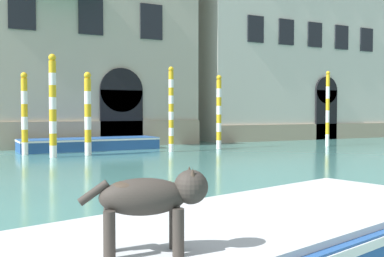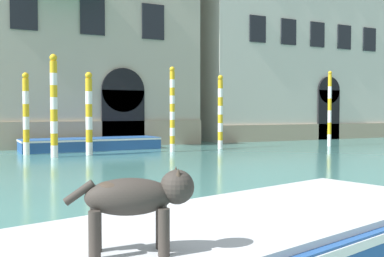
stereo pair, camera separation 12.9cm
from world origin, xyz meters
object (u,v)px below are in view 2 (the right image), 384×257
Objects in this scene: dog_on_deck at (138,198)px; mooring_pole_2 at (89,113)px; mooring_pole_1 at (54,105)px; mooring_pole_4 at (330,108)px; mooring_pole_3 at (26,113)px; mooring_pole_0 at (220,112)px; mooring_pole_5 at (172,109)px; boat_moored_near_palazzo at (91,144)px.

mooring_pole_2 is (2.99, 14.87, 0.55)m from dog_on_deck.
mooring_pole_1 is 13.24m from mooring_pole_4.
mooring_pole_1 is 1.18× the size of mooring_pole_3.
mooring_pole_1 is (-7.53, -0.66, 0.24)m from mooring_pole_0.
mooring_pole_5 is at bearing -170.65° from mooring_pole_0.
mooring_pole_4 is (13.24, -0.28, -0.07)m from mooring_pole_1.
boat_moored_near_palazzo is (3.61, 17.26, -0.83)m from dog_on_deck.
mooring_pole_4 reaches higher than boat_moored_near_palazzo.
mooring_pole_1 reaches higher than mooring_pole_2.
mooring_pole_4 is 8.32m from mooring_pole_5.
mooring_pole_1 is 1.18× the size of mooring_pole_2.
mooring_pole_4 is at bearing -3.50° from mooring_pole_5.
mooring_pole_4 is (5.71, -0.94, 0.16)m from mooring_pole_0.
mooring_pole_0 is at bearing 4.98° from mooring_pole_1.
mooring_pole_1 is at bearing 99.82° from dog_on_deck.
boat_moored_near_palazzo is 1.81× the size of mooring_pole_0.
mooring_pole_0 is 1.04× the size of mooring_pole_3.
mooring_pole_5 is at bearing -12.03° from mooring_pole_3.
mooring_pole_1 is at bearing -128.06° from boat_moored_near_palazzo.
mooring_pole_2 is (-6.13, -0.30, -0.06)m from mooring_pole_0.
mooring_pole_2 is 1.00× the size of mooring_pole_3.
boat_moored_near_palazzo is 11.73m from mooring_pole_4.
mooring_pole_5 reaches higher than mooring_pole_3.
boat_moored_near_palazzo is 1.65× the size of mooring_pole_4.
mooring_pole_1 is 1.47m from mooring_pole_2.
mooring_pole_3 is (-2.26, 1.11, -0.01)m from mooring_pole_2.
boat_moored_near_palazzo is 2.83m from mooring_pole_2.
mooring_pole_0 reaches higher than mooring_pole_3.
boat_moored_near_palazzo is at bearing 94.26° from dog_on_deck.
boat_moored_near_palazzo is 1.70× the size of mooring_pole_5.
mooring_pole_5 is at bearing 176.50° from mooring_pole_4.
dog_on_deck is at bearing -121.02° from mooring_pole_0.
mooring_pole_4 is at bearing -7.05° from mooring_pole_3.
mooring_pole_0 is 8.43m from mooring_pole_3.
mooring_pole_2 reaches higher than mooring_pole_3.
mooring_pole_3 is (-2.88, -1.28, 1.38)m from boat_moored_near_palazzo.
mooring_pole_5 is (4.94, 0.23, -0.12)m from mooring_pole_1.
dog_on_deck is 0.26× the size of mooring_pole_0.
mooring_pole_1 is 1.04× the size of mooring_pole_4.
mooring_pole_0 is at bearing 9.35° from mooring_pole_5.
mooring_pole_5 is at bearing 2.66° from mooring_pole_1.
mooring_pole_0 is 0.94× the size of mooring_pole_5.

